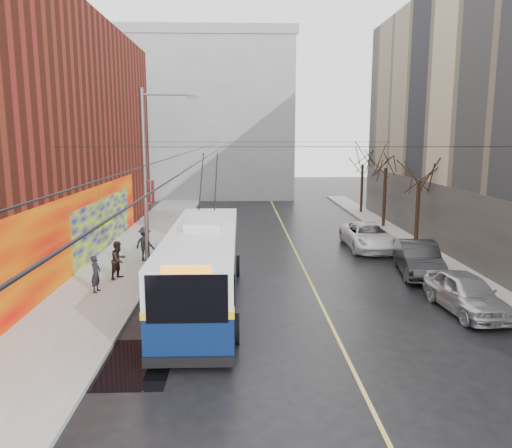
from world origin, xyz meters
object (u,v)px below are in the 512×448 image
Objects in this scene: tree_mid at (386,158)px; parked_car_c at (369,236)px; trolleybus at (203,264)px; pedestrian_b at (119,260)px; streetlight_pole at (148,178)px; parked_car_a at (466,293)px; parked_car_b at (418,259)px; following_car at (206,236)px; pedestrian_a at (96,274)px; pedestrian_c at (145,244)px; tree_far at (363,155)px; tree_near at (420,167)px.

tree_mid is 1.17× the size of parked_car_c.
pedestrian_b is at bearing 141.91° from trolleybus.
pedestrian_b is (-13.59, -6.47, 0.26)m from parked_car_c.
streetlight_pole reaches higher than parked_car_a.
parked_car_b is at bearing 20.84° from trolleybus.
parked_car_a reaches higher than following_car.
pedestrian_c is at bearing -2.73° from pedestrian_a.
following_car is at bearing -133.75° from tree_far.
parked_car_a is at bearing -7.43° from trolleybus.
parked_car_b is at bearing -34.65° from following_car.
tree_far is at bearing 90.00° from tree_near.
tree_far is at bearing -105.73° from pedestrian_c.
tree_near reaches higher than parked_car_b.
tree_mid is 19.41m from pedestrian_c.
tree_far reaches higher than parked_car_c.
pedestrian_a is (-17.05, -22.69, -4.19)m from tree_far.
parked_car_c is 3.17× the size of pedestrian_b.
parked_car_b is 3.13× the size of pedestrian_a.
trolleybus is 10.46m from parked_car_a.
pedestrian_a is (-14.07, -8.56, 0.16)m from parked_car_c.
trolleybus is 2.94× the size of following_car.
tree_far is 4.09× the size of pedestrian_a.
trolleybus is 13.57m from parked_car_c.
following_car is (-9.96, 0.61, -0.06)m from parked_car_c.
tree_mid is 7.00m from tree_far.
tree_mid is at bearing 40.65° from streetlight_pole.
tree_mid reaches higher than pedestrian_b.
streetlight_pole reaches higher than tree_far.
pedestrian_a is at bearing 165.38° from trolleybus.
streetlight_pole is 1.79× the size of parked_car_b.
tree_near is at bearing -39.85° from pedestrian_b.
pedestrian_c is at bearing -168.44° from tree_near.
tree_far is 0.52× the size of trolleybus.
pedestrian_a is at bearing -126.92° from tree_far.
pedestrian_c is (-0.80, 2.74, -3.76)m from streetlight_pole.
parked_car_b is (10.34, 3.93, -0.83)m from trolleybus.
trolleybus is (-12.34, -16.92, -3.59)m from tree_mid.
parked_car_b is 2.68× the size of pedestrian_c.
tree_near is 1.12× the size of parked_car_c.
parked_car_a is (-2.00, -11.28, -4.20)m from tree_near.
following_car is (-12.94, -13.52, -4.41)m from tree_far.
pedestrian_b is (-14.57, 4.68, 0.28)m from parked_car_a.
tree_near is 7.56m from parked_car_b.
streetlight_pole is 4.10m from pedestrian_b.
pedestrian_a reaches higher than parked_car_b.
parked_car_b is (-2.00, -13.00, -4.43)m from tree_mid.
parked_car_c is 13.34m from pedestrian_c.
parked_car_c is 3.05× the size of pedestrian_c.
parked_car_c is at bearing -49.88° from pedestrian_a.
tree_near is at bearing -54.18° from pedestrian_a.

